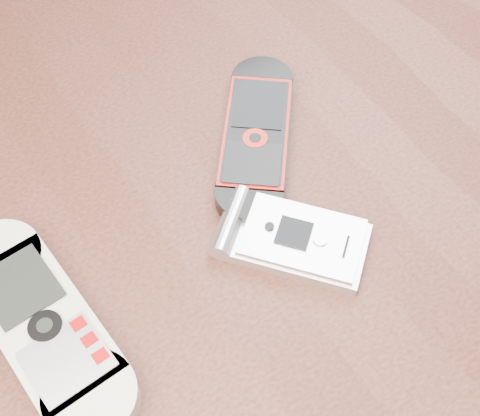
# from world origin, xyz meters

# --- Properties ---
(table) EXTENTS (1.20, 0.80, 0.75)m
(table) POSITION_xyz_m (0.00, 0.00, 0.64)
(table) COLOR black
(table) RESTS_ON ground
(nokia_white) EXTENTS (0.07, 0.19, 0.02)m
(nokia_white) POSITION_xyz_m (-0.15, -0.01, 0.76)
(nokia_white) COLOR beige
(nokia_white) RESTS_ON table
(nokia_black_red) EXTENTS (0.15, 0.17, 0.02)m
(nokia_black_red) POSITION_xyz_m (0.06, 0.05, 0.76)
(nokia_black_red) COLOR black
(nokia_black_red) RESTS_ON table
(motorola_razr) EXTENTS (0.11, 0.12, 0.02)m
(motorola_razr) POSITION_xyz_m (0.03, -0.04, 0.76)
(motorola_razr) COLOR silver
(motorola_razr) RESTS_ON table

